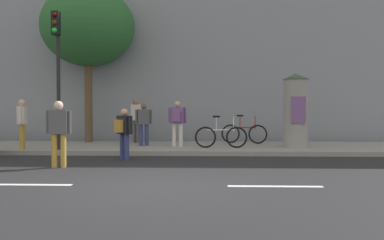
% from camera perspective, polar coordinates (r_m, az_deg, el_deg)
% --- Properties ---
extents(ground_plane, '(80.00, 80.00, 0.00)m').
position_cam_1_polar(ground_plane, '(8.09, -5.91, -8.95)').
color(ground_plane, '#232326').
extents(sidewalk_curb, '(36.00, 4.00, 0.15)m').
position_cam_1_polar(sidewalk_curb, '(14.98, -2.18, -3.80)').
color(sidewalk_curb, gray).
rests_on(sidewalk_curb, ground_plane).
extents(lane_markings, '(25.80, 0.16, 0.01)m').
position_cam_1_polar(lane_markings, '(8.09, -5.91, -8.92)').
color(lane_markings, silver).
rests_on(lane_markings, ground_plane).
extents(building_backdrop, '(36.00, 5.00, 11.52)m').
position_cam_1_polar(building_backdrop, '(20.36, -1.12, 13.70)').
color(building_backdrop, gray).
rests_on(building_backdrop, ground_plane).
extents(traffic_light, '(0.24, 0.45, 4.41)m').
position_cam_1_polar(traffic_light, '(14.06, -18.03, 8.15)').
color(traffic_light, black).
rests_on(traffic_light, sidewalk_curb).
extents(poster_column, '(0.90, 0.90, 2.53)m').
position_cam_1_polar(poster_column, '(14.61, 14.03, 1.35)').
color(poster_column, gray).
rests_on(poster_column, sidewalk_curb).
extents(street_tree, '(3.69, 3.69, 6.15)m').
position_cam_1_polar(street_tree, '(17.34, -14.07, 12.26)').
color(street_tree, brown).
rests_on(street_tree, sidewalk_curb).
extents(pedestrian_tallest, '(0.54, 0.54, 1.48)m').
position_cam_1_polar(pedestrian_tallest, '(12.05, -9.35, -1.28)').
color(pedestrian_tallest, navy).
rests_on(pedestrian_tallest, ground_plane).
extents(pedestrian_in_light_jacket, '(0.62, 0.29, 1.67)m').
position_cam_1_polar(pedestrian_in_light_jacket, '(10.92, -17.82, -1.10)').
color(pedestrian_in_light_jacket, '#B78C33').
rests_on(pedestrian_in_light_jacket, ground_plane).
extents(pedestrian_near_pole, '(0.59, 0.44, 1.51)m').
position_cam_1_polar(pedestrian_near_pole, '(14.97, -6.65, -0.11)').
color(pedestrian_near_pole, navy).
rests_on(pedestrian_near_pole, sidewalk_curb).
extents(pedestrian_with_backpack, '(0.45, 0.43, 1.72)m').
position_cam_1_polar(pedestrian_with_backpack, '(16.34, -7.68, 0.42)').
color(pedestrian_with_backpack, '#4C4C51').
rests_on(pedestrian_with_backpack, sidewalk_curb).
extents(pedestrian_in_red_top, '(0.65, 0.42, 1.59)m').
position_cam_1_polar(pedestrian_in_red_top, '(14.59, -2.02, 0.10)').
color(pedestrian_in_red_top, silver).
rests_on(pedestrian_in_red_top, sidewalk_curb).
extents(pedestrian_with_bag, '(0.31, 0.59, 1.63)m').
position_cam_1_polar(pedestrian_with_bag, '(14.60, -22.26, -0.03)').
color(pedestrian_with_bag, '#B78C33').
rests_on(pedestrian_with_bag, sidewalk_curb).
extents(bicycle_leaning, '(1.72, 0.54, 1.09)m').
position_cam_1_polar(bicycle_leaning, '(15.96, 7.15, -1.81)').
color(bicycle_leaning, black).
rests_on(bicycle_leaning, sidewalk_curb).
extents(bicycle_upright, '(1.77, 0.10, 1.09)m').
position_cam_1_polar(bicycle_upright, '(14.05, 4.00, -2.26)').
color(bicycle_upright, black).
rests_on(bicycle_upright, sidewalk_curb).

